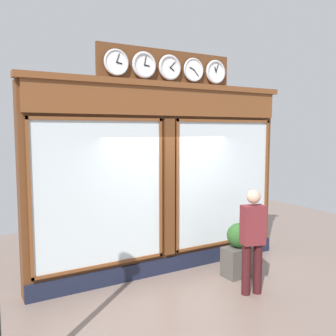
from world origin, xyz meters
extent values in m
cube|color=#5B3319|center=(0.00, -0.15, 1.68)|extent=(5.05, 0.30, 3.36)
cube|color=#191E33|center=(0.00, 0.02, 0.14)|extent=(5.05, 0.08, 0.28)
cube|color=brown|center=(0.00, 0.04, 3.12)|extent=(4.95, 0.08, 0.49)
cube|color=brown|center=(0.00, 0.02, 3.41)|extent=(5.15, 0.20, 0.10)
cube|color=silver|center=(-1.29, 0.01, 1.59)|extent=(2.17, 0.02, 2.37)
cube|color=brown|center=(-1.29, 0.04, 2.80)|extent=(2.27, 0.04, 0.05)
cube|color=brown|center=(-1.29, 0.04, 0.37)|extent=(2.27, 0.04, 0.05)
cube|color=brown|center=(-2.40, 0.04, 1.59)|extent=(0.05, 0.04, 2.47)
cube|color=brown|center=(-0.18, 0.04, 1.59)|extent=(0.05, 0.04, 2.47)
cube|color=silver|center=(1.29, 0.01, 1.59)|extent=(2.17, 0.02, 2.37)
cube|color=brown|center=(1.29, 0.04, 2.80)|extent=(2.27, 0.04, 0.05)
cube|color=brown|center=(1.29, 0.04, 0.37)|extent=(2.27, 0.04, 0.05)
cube|color=brown|center=(2.40, 0.04, 1.59)|extent=(0.05, 0.04, 2.47)
cube|color=brown|center=(0.18, 0.04, 1.59)|extent=(0.05, 0.04, 2.47)
cube|color=#5B3319|center=(0.00, 0.03, 1.59)|extent=(0.20, 0.10, 2.47)
cube|color=#5B3319|center=(0.00, -0.02, 3.71)|extent=(2.62, 0.06, 0.62)
cylinder|color=white|center=(-1.00, 0.06, 3.71)|extent=(0.35, 0.02, 0.35)
torus|color=silver|center=(-1.00, 0.06, 3.71)|extent=(0.44, 0.06, 0.44)
cube|color=black|center=(-0.98, 0.07, 3.75)|extent=(0.05, 0.01, 0.10)
cube|color=black|center=(-1.02, 0.07, 3.78)|extent=(0.06, 0.01, 0.15)
sphere|color=black|center=(-1.00, 0.08, 3.71)|extent=(0.02, 0.02, 0.02)
cylinder|color=white|center=(-0.50, 0.06, 3.71)|extent=(0.35, 0.02, 0.35)
torus|color=silver|center=(-0.50, 0.06, 3.71)|extent=(0.42, 0.04, 0.42)
cube|color=black|center=(-0.46, 0.07, 3.72)|extent=(0.10, 0.01, 0.05)
cube|color=black|center=(-0.55, 0.07, 3.65)|extent=(0.11, 0.01, 0.12)
sphere|color=black|center=(-0.50, 0.08, 3.71)|extent=(0.02, 0.02, 0.02)
cylinder|color=white|center=(0.00, 0.06, 3.71)|extent=(0.35, 0.02, 0.35)
torus|color=silver|center=(0.00, 0.06, 3.71)|extent=(0.44, 0.06, 0.44)
cube|color=black|center=(-0.04, 0.07, 3.68)|extent=(0.09, 0.01, 0.07)
cube|color=black|center=(-0.05, 0.07, 3.76)|extent=(0.12, 0.01, 0.11)
sphere|color=black|center=(0.00, 0.08, 3.71)|extent=(0.02, 0.02, 0.02)
cylinder|color=white|center=(0.50, 0.06, 3.71)|extent=(0.35, 0.02, 0.35)
torus|color=silver|center=(0.50, 0.06, 3.71)|extent=(0.45, 0.06, 0.45)
cube|color=black|center=(0.45, 0.07, 3.70)|extent=(0.10, 0.01, 0.03)
cube|color=black|center=(0.48, 0.07, 3.78)|extent=(0.04, 0.01, 0.15)
sphere|color=black|center=(0.50, 0.08, 3.71)|extent=(0.02, 0.02, 0.02)
cylinder|color=white|center=(1.00, 0.06, 3.71)|extent=(0.35, 0.02, 0.35)
torus|color=silver|center=(1.00, 0.06, 3.71)|extent=(0.43, 0.04, 0.43)
cube|color=black|center=(0.95, 0.07, 3.70)|extent=(0.10, 0.01, 0.04)
cube|color=black|center=(0.97, 0.07, 3.78)|extent=(0.06, 0.01, 0.15)
sphere|color=black|center=(1.00, 0.08, 3.71)|extent=(0.02, 0.02, 0.02)
cylinder|color=#3A1316|center=(-0.60, 1.45, 0.41)|extent=(0.14, 0.14, 0.82)
cylinder|color=#3A1316|center=(-0.79, 1.50, 0.41)|extent=(0.14, 0.14, 0.82)
cube|color=maroon|center=(-0.69, 1.48, 1.13)|extent=(0.41, 0.31, 0.62)
sphere|color=tan|center=(-0.69, 1.48, 1.58)|extent=(0.22, 0.22, 0.22)
cube|color=#4C4742|center=(-1.01, 0.80, 0.26)|extent=(0.56, 0.36, 0.53)
sphere|color=#285623|center=(-1.01, 0.80, 0.75)|extent=(0.44, 0.44, 0.44)
camera|label=1|loc=(3.36, 5.76, 2.62)|focal=39.76mm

